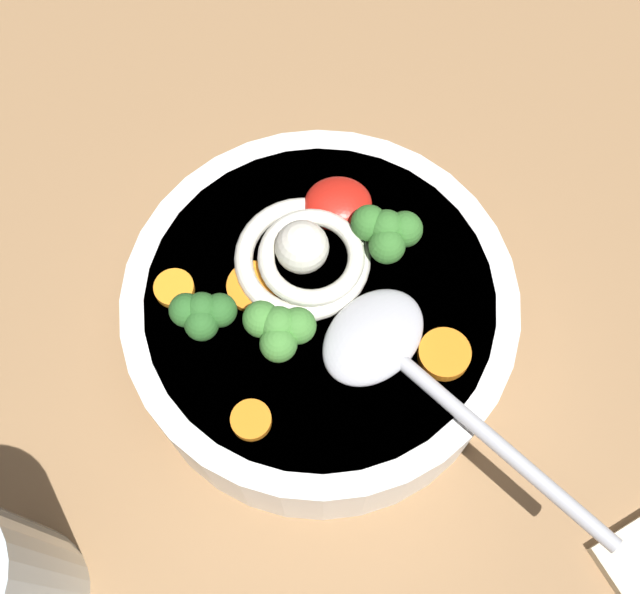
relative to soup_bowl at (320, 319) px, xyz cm
name	(u,v)px	position (x,y,z in cm)	size (l,w,h in cm)	color
table_slab	(264,373)	(-3.52, -1.38, -5.56)	(100.78, 100.78, 4.45)	#936D47
soup_bowl	(320,319)	(0.00, 0.00, 0.00)	(21.37, 21.37, 6.46)	white
noodle_pile	(305,255)	(-0.78, 1.98, 4.14)	(8.10, 7.94, 3.26)	silver
soup_spoon	(394,354)	(3.68, -3.57, 3.92)	(14.70, 14.43, 1.60)	#B7B7BC
chili_sauce_dollop	(338,204)	(1.08, 5.20, 3.96)	(3.73, 3.35, 1.68)	red
broccoli_floret_center	(279,329)	(-2.09, -2.48, 4.97)	(3.72, 3.20, 2.94)	#7A9E60
broccoli_floret_left	(387,232)	(3.55, 2.87, 5.01)	(3.81, 3.28, 3.01)	#7A9E60
broccoli_floret_beside_noodles	(203,310)	(-5.96, -1.37, 4.84)	(3.46, 2.98, 2.74)	#7A9E60
carrot_slice_rear	(249,287)	(-3.79, 0.56, 3.34)	(2.89, 2.89, 0.43)	orange
carrot_slice_front	(254,420)	(-3.38, -6.71, 3.39)	(2.05, 2.05, 0.54)	orange
carrot_slice_near_spoon	(174,288)	(-7.76, 0.53, 3.36)	(2.14, 2.14, 0.47)	orange
carrot_slice_right	(444,354)	(6.30, -3.45, 3.50)	(2.70, 2.70, 0.74)	orange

